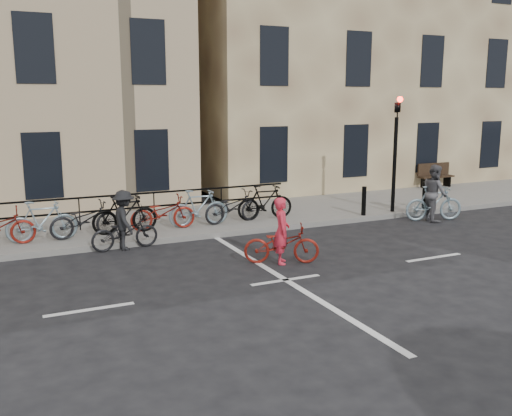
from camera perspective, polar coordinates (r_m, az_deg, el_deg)
name	(u,v)px	position (r m, az deg, el deg)	size (l,w,h in m)	color
ground	(286,280)	(12.04, 2.98, -7.22)	(120.00, 120.00, 0.00)	black
sidewalk	(54,234)	(16.56, -19.57, -2.50)	(46.00, 4.00, 0.15)	slate
building_east	(327,44)	(27.31, 7.15, 15.97)	(14.00, 10.00, 12.00)	#987E5B
traffic_light	(396,140)	(18.56, 13.81, 6.66)	(0.18, 0.30, 3.90)	black
bollard_east	(364,201)	(17.99, 10.73, 0.70)	(0.14, 0.14, 0.90)	black
bollard_west	(424,195)	(19.48, 16.48, 1.22)	(0.14, 0.14, 0.90)	black
bench	(435,174)	(24.41, 17.45, 3.25)	(1.60, 0.41, 0.97)	black
parked_bikes	(103,217)	(15.65, -15.05, -0.86)	(11.45, 1.23, 1.05)	black
cyclist_pink	(282,241)	(13.10, 2.57, -3.28)	(1.82, 1.25, 1.54)	maroon
cyclist_grey	(434,198)	(18.39, 17.39, 0.95)	(1.88, 1.03, 1.75)	#7C96A3
cyclist_dark	(124,226)	(14.63, -13.02, -1.79)	(1.73, 1.01, 1.51)	black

